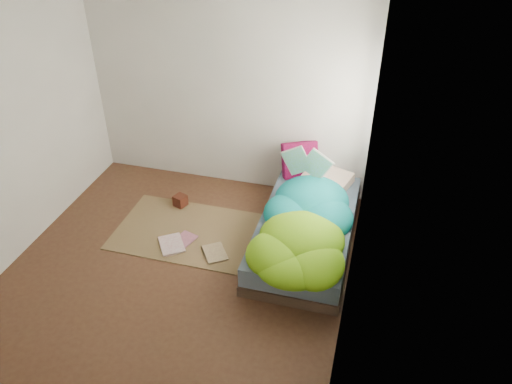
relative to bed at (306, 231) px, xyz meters
The scene contains 12 objects.
ground 1.43m from the bed, 149.45° to the right, with size 3.50×3.50×0.00m, color #492A1C.
room_walls 2.02m from the bed, 149.42° to the right, with size 3.54×3.54×2.62m.
bed is the anchor object (origin of this frame).
duvet 0.41m from the bed, 90.00° to the right, with size 0.96×1.84×0.34m, color #065968, non-canonical shape.
rug 1.39m from the bed, behind, with size 1.60×1.10×0.01m, color brown.
pillow_floral 0.82m from the bed, 82.05° to the left, with size 0.55×0.34×0.12m, color #F2E3D1.
pillow_magenta 0.98m from the bed, 106.55° to the left, with size 0.43×0.13×0.43m, color #4E0519.
open_book 0.84m from the bed, 103.59° to the left, with size 0.49×0.11×0.30m, color #3F8F2E, non-canonical shape.
wooden_box 1.66m from the bed, 169.85° to the left, with size 0.14×0.14×0.14m, color #3E1A0E.
floor_book_a 1.62m from the bed, 160.92° to the right, with size 0.25×0.34×0.03m, color silver.
floor_book_b 1.46m from the bed, 167.23° to the right, with size 0.21×0.28×0.03m, color #CD7689.
floor_book_c 1.15m from the bed, 152.24° to the right, with size 0.23×0.31×0.02m, color tan.
Camera 1 is at (1.83, -3.62, 3.62)m, focal length 35.00 mm.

